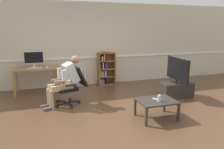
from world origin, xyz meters
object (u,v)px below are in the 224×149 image
Objects in this scene: keyboard at (35,68)px; spare_remote at (156,99)px; computer_desk at (37,71)px; computer_mouse at (47,67)px; tv_screen at (178,70)px; office_chair at (72,84)px; tv_stand at (176,90)px; coffee_table at (156,102)px; radiator at (72,78)px; imac_monitor at (34,58)px; bookshelf at (105,69)px; drinking_glass at (159,98)px; person_seated at (65,80)px.

spare_remote is (2.50, -2.48, -0.35)m from keyboard.
computer_mouse is (0.28, -0.12, 0.12)m from computer_desk.
tv_screen is (3.66, -1.60, 0.12)m from computer_desk.
tv_screen reaches higher than computer_mouse.
office_chair is 6.43× the size of spare_remote.
tv_stand is 1.62m from coffee_table.
computer_mouse reaches higher than radiator.
imac_monitor is 1.39m from radiator.
tv_screen is at bearing -51.20° from bookshelf.
imac_monitor is at bearing 131.89° from drinking_glass.
computer_mouse reaches higher than tv_stand.
tv_screen is (2.61, -1.99, 0.50)m from radiator.
office_chair is 1.09× the size of tv_stand.
radiator is 3.44m from drinking_glass.
radiator is 0.91× the size of office_chair.
imac_monitor reaches higher than computer_desk.
radiator is at bearing 25.64° from keyboard.
office_chair is at bearing -96.42° from radiator.
imac_monitor is at bearing -166.39° from person_seated.
tv_screen is 1.63m from spare_remote.
tv_stand is at bearing -23.63° from computer_mouse.
coffee_table is at bearing 134.36° from tv_screen.
tv_screen is (1.52, -1.89, 0.23)m from bookshelf.
computer_desk is 3.30× the size of keyboard.
drinking_glass is at bearing -79.69° from coffee_table.
computer_mouse is 0.11× the size of radiator.
office_chair is at bearing -129.91° from bookshelf.
person_seated reaches higher than keyboard.
person_seated is 2.22m from spare_remote.
computer_desk is 4.00m from tv_screen.
computer_mouse is at bearing 3.45° from keyboard.
drinking_glass is (2.46, -2.74, -0.18)m from computer_desk.
tv_stand is at bearing 4.14° from spare_remote.
computer_mouse is 3.33m from spare_remote.
coffee_table is (2.51, -2.74, -0.67)m from imac_monitor.
bookshelf is (2.21, 0.21, -0.49)m from imac_monitor.
computer_desk is at bearing 156.42° from tv_stand.
imac_monitor reaches higher than tv_screen.
office_chair reaches higher than keyboard.
drinking_glass reaches higher than coffee_table.
radiator is 1.76m from person_seated.
person_seated reaches higher than office_chair.
bookshelf is 2.44m from tv_stand.
person_seated is at bearing 173.98° from tv_stand.
office_chair is 0.94× the size of tv_screen.
keyboard is at bearing 134.00° from drinking_glass.
drinking_glass is at bearing -65.81° from radiator.
spare_remote is (0.30, -2.91, -0.13)m from bookshelf.
coffee_table is at bearing -47.40° from computer_desk.
bookshelf is 2.43m from tv_screen.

